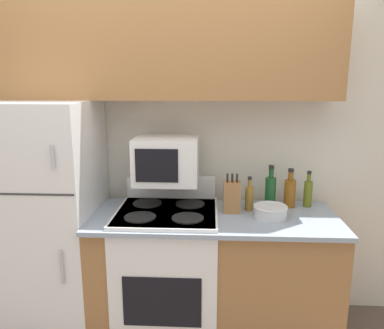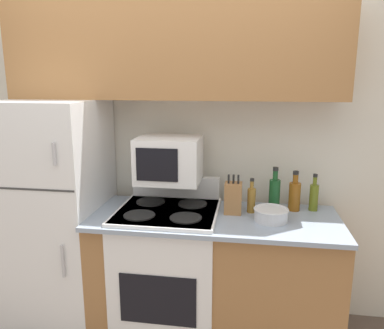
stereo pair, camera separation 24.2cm
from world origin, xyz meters
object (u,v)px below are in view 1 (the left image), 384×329
bowl (270,211)px  bottle_whiskey (290,192)px  bottle_wine_green (270,190)px  bottle_olive_oil (308,193)px  refrigerator (52,220)px  knife_block (232,197)px  microwave (166,160)px  bottle_vinegar (249,197)px  stove (167,271)px

bowl → bottle_whiskey: 0.29m
bottle_wine_green → bottle_olive_oil: bottle_wine_green is taller
refrigerator → knife_block: size_ratio=6.13×
microwave → knife_block: (0.45, -0.06, -0.24)m
microwave → bottle_wine_green: size_ratio=1.45×
knife_block → bottle_wine_green: bearing=24.7°
microwave → bottle_whiskey: bearing=4.1°
bowl → bottle_wine_green: size_ratio=0.75×
bottle_wine_green → bottle_whiskey: 0.14m
refrigerator → microwave: (0.81, 0.08, 0.42)m
bottle_vinegar → microwave: bearing=177.7°
bottle_olive_oil → bottle_wine_green: bearing=-177.9°
knife_block → bottle_whiskey: 0.43m
microwave → bowl: 0.78m
refrigerator → bowl: 1.52m
knife_block → bottle_vinegar: (0.12, 0.03, -0.01)m
knife_block → bowl: bearing=-23.7°
bowl → bottle_vinegar: size_ratio=0.93×
refrigerator → stove: 0.89m
microwave → stove: bearing=-85.6°
bowl → bottle_wine_green: (0.03, 0.24, 0.07)m
stove → bottle_vinegar: bottle_vinegar is taller
knife_block → bottle_olive_oil: 0.57m
bowl → bottle_whiskey: bottle_whiskey is taller
bowl → bottle_olive_oil: bearing=39.6°
bottle_wine_green → bottle_whiskey: size_ratio=1.07×
refrigerator → bottle_whiskey: refrigerator is taller
microwave → bottle_vinegar: 0.63m
bottle_wine_green → bottle_olive_oil: (0.27, 0.01, -0.02)m
knife_block → bottle_vinegar: size_ratio=1.13×
refrigerator → stove: size_ratio=1.52×
microwave → bottle_vinegar: size_ratio=1.81×
bowl → refrigerator: bearing=176.9°
microwave → bowl: (0.70, -0.17, -0.30)m
knife_block → refrigerator: bearing=-178.8°
knife_block → bowl: 0.28m
microwave → bottle_vinegar: bearing=-2.3°
refrigerator → bottle_whiskey: size_ratio=5.94×
bottle_whiskey → bottle_olive_oil: 0.13m
stove → bowl: 0.84m
knife_block → bottle_whiskey: bearing=16.1°
refrigerator → bottle_whiskey: 1.70m
stove → bottle_wine_green: size_ratio=3.65×
refrigerator → bottle_olive_oil: 1.83m
stove → microwave: (-0.01, 0.13, 0.77)m
refrigerator → bottle_olive_oil: bearing=5.2°
stove → bowl: size_ratio=4.89×
refrigerator → knife_block: 1.28m
microwave → knife_block: bearing=-7.2°
stove → bottle_vinegar: size_ratio=4.56×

